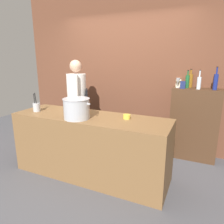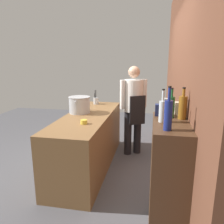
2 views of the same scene
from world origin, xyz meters
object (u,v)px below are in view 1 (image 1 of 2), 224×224
object	(u,v)px
wine_bottle_cobalt	(216,81)
spice_tin_navy	(183,85)
spice_tin_cream	(179,83)
wine_bottle_amber	(190,80)
butter_jar	(127,117)
wine_glass_wide	(178,81)
wine_bottle_clear	(199,82)
wine_bottle_green	(187,81)
stockpot_large	(77,109)
utensil_crock	(36,107)
chef	(77,99)

from	to	relation	value
wine_bottle_cobalt	spice_tin_navy	size ratio (longest dim) A/B	3.04
wine_bottle_cobalt	spice_tin_cream	distance (m)	0.58
wine_bottle_amber	spice_tin_navy	world-z (taller)	wine_bottle_amber
butter_jar	wine_glass_wide	bearing A→B (deg)	64.72
wine_bottle_clear	spice_tin_navy	world-z (taller)	wine_bottle_clear
wine_bottle_green	wine_bottle_clear	distance (m)	0.20
stockpot_large	spice_tin_navy	size ratio (longest dim) A/B	3.60
stockpot_large	wine_bottle_clear	distance (m)	1.94
stockpot_large	utensil_crock	size ratio (longest dim) A/B	1.45
utensil_crock	butter_jar	bearing A→B (deg)	8.03
wine_bottle_cobalt	stockpot_large	bearing A→B (deg)	-141.72
butter_jar	wine_bottle_clear	world-z (taller)	wine_bottle_clear
spice_tin_navy	wine_bottle_amber	bearing A→B (deg)	66.60
wine_bottle_amber	spice_tin_cream	xyz separation A→B (m)	(-0.18, -0.01, -0.05)
chef	spice_tin_navy	distance (m)	1.83
chef	wine_bottle_green	size ratio (longest dim) A/B	5.75
wine_bottle_cobalt	spice_tin_navy	bearing A→B (deg)	-173.21
stockpot_large	wine_bottle_amber	distance (m)	1.98
wine_bottle_amber	wine_bottle_cobalt	bearing A→B (deg)	-22.61
wine_bottle_cobalt	utensil_crock	bearing A→B (deg)	-153.10
wine_bottle_cobalt	spice_tin_navy	world-z (taller)	wine_bottle_cobalt
utensil_crock	wine_bottle_cobalt	world-z (taller)	wine_bottle_cobalt
wine_bottle_cobalt	wine_glass_wide	world-z (taller)	wine_bottle_cobalt
chef	butter_jar	distance (m)	1.30
wine_bottle_green	stockpot_large	bearing A→B (deg)	-132.45
chef	wine_bottle_clear	bearing A→B (deg)	-108.56
wine_glass_wide	spice_tin_cream	world-z (taller)	wine_glass_wide
chef	wine_bottle_green	distance (m)	1.91
utensil_crock	spice_tin_navy	xyz separation A→B (m)	(1.97, 1.18, 0.30)
chef	butter_jar	size ratio (longest dim) A/B	17.35
stockpot_large	butter_jar	world-z (taller)	stockpot_large
utensil_crock	wine_glass_wide	world-z (taller)	wine_glass_wide
wine_glass_wide	spice_tin_cream	size ratio (longest dim) A/B	1.27
chef	wine_bottle_green	world-z (taller)	chef
chef	stockpot_large	world-z (taller)	chef
butter_jar	spice_tin_navy	xyz separation A→B (m)	(0.59, 0.99, 0.34)
wine_bottle_green	wine_bottle_amber	distance (m)	0.11
butter_jar	spice_tin_navy	world-z (taller)	spice_tin_navy
utensil_crock	butter_jar	xyz separation A→B (m)	(1.39, 0.20, -0.04)
stockpot_large	wine_glass_wide	world-z (taller)	wine_glass_wide
chef	spice_tin_cream	xyz separation A→B (m)	(1.66, 0.61, 0.31)
wine_glass_wide	spice_tin_cream	bearing A→B (deg)	90.54
chef	butter_jar	bearing A→B (deg)	-147.10
butter_jar	spice_tin_cream	xyz separation A→B (m)	(0.50, 1.19, 0.35)
wine_glass_wide	spice_tin_navy	world-z (taller)	wine_glass_wide
wine_bottle_amber	wine_glass_wide	world-z (taller)	wine_bottle_amber
stockpot_large	wine_bottle_clear	xyz separation A→B (m)	(1.43, 1.28, 0.28)
wine_bottle_cobalt	spice_tin_cream	world-z (taller)	wine_bottle_cobalt
butter_jar	spice_tin_navy	distance (m)	1.20
stockpot_large	spice_tin_cream	xyz separation A→B (m)	(1.11, 1.46, 0.24)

